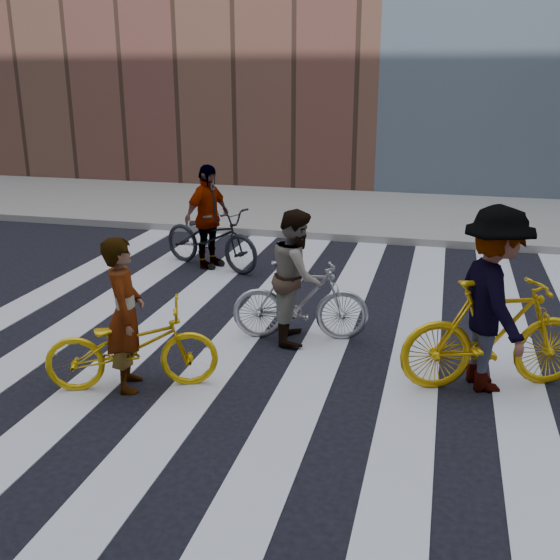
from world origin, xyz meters
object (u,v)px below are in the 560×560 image
at_px(bike_silver_mid, 301,301).
at_px(rider_mid, 297,276).
at_px(rider_left, 125,315).
at_px(bike_yellow_left, 132,346).
at_px(bike_yellow_right, 495,334).
at_px(rider_right, 493,300).
at_px(bike_dark_rear, 211,238).
at_px(rider_rear, 207,217).

bearing_deg(bike_silver_mid, rider_mid, 79.35).
bearing_deg(rider_left, rider_mid, -60.88).
distance_m(bike_yellow_left, rider_left, 0.35).
distance_m(bike_yellow_right, rider_left, 3.82).
height_order(bike_yellow_left, rider_left, rider_left).
xyz_separation_m(bike_yellow_right, rider_right, (-0.05, 0.00, 0.38)).
distance_m(bike_dark_rear, rider_left, 4.47).
xyz_separation_m(bike_yellow_right, rider_left, (-3.69, -0.94, 0.22)).
relative_size(rider_left, rider_rear, 0.93).
height_order(bike_yellow_left, bike_yellow_right, bike_yellow_right).
bearing_deg(rider_right, rider_rear, 32.37).
height_order(rider_left, rider_mid, rider_mid).
xyz_separation_m(bike_yellow_left, bike_silver_mid, (1.41, 1.72, 0.04)).
distance_m(bike_silver_mid, rider_right, 2.36).
xyz_separation_m(rider_left, rider_mid, (1.41, 1.72, 0.01)).
xyz_separation_m(bike_yellow_left, bike_dark_rear, (-0.74, 4.41, 0.05)).
bearing_deg(bike_silver_mid, rider_right, -120.16).
relative_size(bike_yellow_left, rider_mid, 1.08).
height_order(bike_silver_mid, rider_right, rider_right).
bearing_deg(rider_left, bike_dark_rear, -12.57).
distance_m(rider_left, rider_mid, 2.22).
bearing_deg(rider_rear, rider_left, -149.38).
bearing_deg(rider_mid, bike_yellow_right, -119.37).
bearing_deg(bike_yellow_left, bike_yellow_right, -96.89).
bearing_deg(bike_yellow_left, bike_dark_rear, -11.93).
relative_size(bike_silver_mid, rider_left, 1.03).
bearing_deg(bike_yellow_left, rider_left, 68.58).
relative_size(bike_dark_rear, rider_rear, 1.13).
distance_m(bike_dark_rear, rider_rear, 0.36).
distance_m(bike_yellow_left, bike_yellow_right, 3.77).
xyz_separation_m(bike_silver_mid, rider_right, (2.18, -0.77, 0.47)).
distance_m(bike_yellow_right, rider_rear, 5.63).
relative_size(rider_mid, rider_rear, 0.94).
xyz_separation_m(bike_silver_mid, bike_dark_rear, (-2.15, 2.69, 0.02)).
xyz_separation_m(bike_silver_mid, rider_mid, (-0.05, 0.00, 0.32)).
relative_size(bike_yellow_right, rider_rear, 1.13).
distance_m(bike_yellow_left, rider_rear, 4.50).
distance_m(bike_yellow_right, rider_right, 0.38).
distance_m(bike_yellow_left, bike_dark_rear, 4.47).
distance_m(bike_silver_mid, rider_mid, 0.32).
bearing_deg(bike_yellow_left, rider_right, -96.70).
bearing_deg(rider_right, bike_yellow_left, 85.45).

